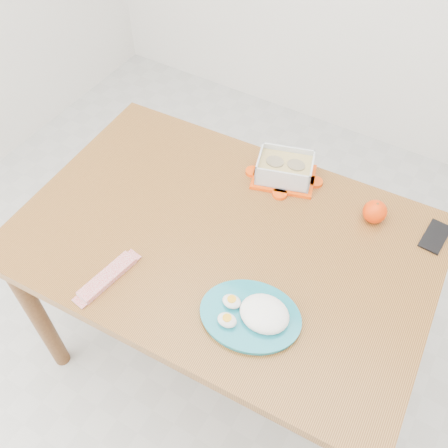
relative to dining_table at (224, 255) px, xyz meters
The scene contains 7 objects.
ground 0.68m from the dining_table, 61.34° to the right, with size 3.50×3.50×0.00m, color #B7B7B2.
dining_table is the anchor object (origin of this frame).
food_container 0.35m from the dining_table, 81.95° to the left, with size 0.24×0.20×0.09m.
orange_fruit 0.48m from the dining_table, 39.11° to the left, with size 0.07×0.07×0.07m, color #EE3A04.
rice_plate 0.31m from the dining_table, 43.03° to the right, with size 0.32×0.32×0.07m.
candy_bar 0.38m from the dining_table, 124.66° to the right, with size 0.19×0.05×0.02m, color #B9090F.
smartphone 0.64m from the dining_table, 30.47° to the left, with size 0.06×0.13×0.01m, color black.
Camera 1 is at (0.38, -0.63, 1.93)m, focal length 40.00 mm.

